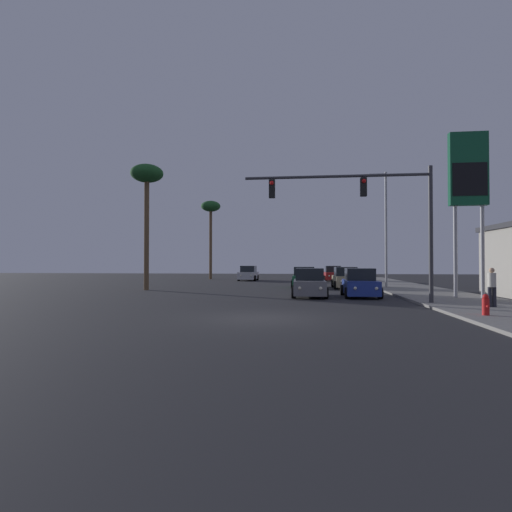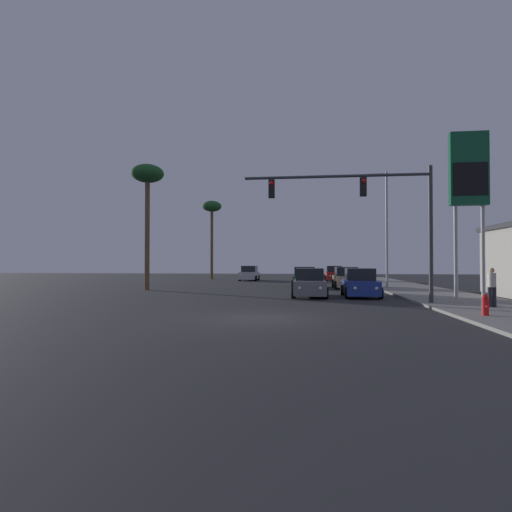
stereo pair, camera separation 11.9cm
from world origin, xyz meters
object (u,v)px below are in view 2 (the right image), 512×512
object	(u,v)px
car_grey	(309,284)
pedestrian_on_sidewalk	(492,286)
gas_station_sign	(469,178)
fire_hydrant	(485,305)
car_blue	(360,284)
palm_tree_near	(147,181)
car_red	(334,274)
car_silver	(249,274)
traffic_light_mast	(373,204)
street_lamp	(385,223)
palm_tree_far	(212,211)
car_tan	(346,279)
car_green	(305,278)

from	to	relation	value
car_grey	pedestrian_on_sidewalk	size ratio (longest dim) A/B	2.58
gas_station_sign	fire_hydrant	world-z (taller)	gas_station_sign
car_blue	car_grey	size ratio (longest dim) A/B	1.01
gas_station_sign	palm_tree_near	bearing A→B (deg)	164.82
car_red	car_grey	bearing A→B (deg)	81.71
car_grey	gas_station_sign	world-z (taller)	gas_station_sign
car_silver	pedestrian_on_sidewalk	world-z (taller)	pedestrian_on_sidewalk
traffic_light_mast	palm_tree_near	distance (m)	17.45
street_lamp	palm_tree_far	distance (m)	24.23
traffic_light_mast	car_blue	bearing A→B (deg)	90.02
pedestrian_on_sidewalk	palm_tree_near	distance (m)	23.11
fire_hydrant	palm_tree_far	bearing A→B (deg)	118.11
car_silver	palm_tree_far	distance (m)	9.78
traffic_light_mast	street_lamp	size ratio (longest dim) A/B	1.00
car_red	street_lamp	bearing A→B (deg)	102.56
traffic_light_mast	gas_station_sign	bearing A→B (deg)	28.89
car_tan	fire_hydrant	size ratio (longest dim) A/B	5.68
pedestrian_on_sidewalk	palm_tree_far	world-z (taller)	palm_tree_far
traffic_light_mast	pedestrian_on_sidewalk	world-z (taller)	traffic_light_mast
gas_station_sign	car_silver	bearing A→B (deg)	123.98
street_lamp	palm_tree_far	xyz separation A→B (m)	(-17.60, 16.31, 3.32)
car_silver	fire_hydrant	world-z (taller)	car_silver
car_red	traffic_light_mast	distance (m)	25.71
car_red	fire_hydrant	distance (m)	30.09
car_silver	gas_station_sign	bearing A→B (deg)	125.77
car_tan	palm_tree_near	xyz separation A→B (m)	(-14.83, -3.66, 7.33)
car_blue	street_lamp	bearing A→B (deg)	-109.07
car_grey	palm_tree_near	world-z (taller)	palm_tree_near
pedestrian_on_sidewalk	palm_tree_near	xyz separation A→B (m)	(-19.43, 10.32, 7.05)
car_red	palm_tree_far	world-z (taller)	palm_tree_far
car_red	fire_hydrant	xyz separation A→B (m)	(3.08, -29.93, -0.27)
car_green	fire_hydrant	bearing A→B (deg)	110.14
car_blue	traffic_light_mast	bearing A→B (deg)	91.70
car_tan	car_green	world-z (taller)	same
car_red	palm_tree_far	bearing A→B (deg)	-12.67
pedestrian_on_sidewalk	car_blue	bearing A→B (deg)	127.37
street_lamp	palm_tree_near	distance (m)	18.44
car_green	palm_tree_near	size ratio (longest dim) A/B	0.46
traffic_light_mast	palm_tree_near	xyz separation A→B (m)	(-14.81, 8.64, 3.28)
gas_station_sign	pedestrian_on_sidewalk	size ratio (longest dim) A/B	5.39
car_grey	fire_hydrant	distance (m)	10.63
car_green	palm_tree_far	distance (m)	20.69
car_tan	car_grey	world-z (taller)	same
car_blue	car_grey	world-z (taller)	same
car_blue	car_silver	bearing A→B (deg)	-64.15
car_red	car_tan	world-z (taller)	same
car_blue	fire_hydrant	world-z (taller)	car_blue
traffic_light_mast	palm_tree_near	size ratio (longest dim) A/B	0.97
car_blue	car_red	bearing A→B (deg)	-88.47
car_green	street_lamp	size ratio (longest dim) A/B	0.48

